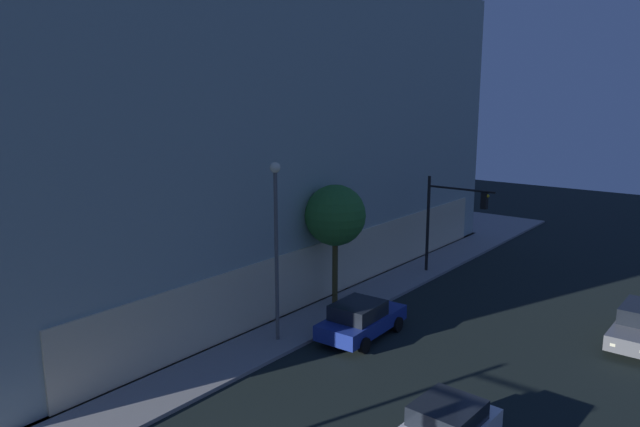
# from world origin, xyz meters

# --- Properties ---
(modern_building) EXTENTS (34.83, 32.24, 19.61)m
(modern_building) POSITION_xyz_m (15.03, 25.10, 9.73)
(modern_building) COLOR #4C4C51
(modern_building) RESTS_ON ground
(traffic_light_far_corner) EXTENTS (0.32, 4.02, 5.62)m
(traffic_light_far_corner) POSITION_xyz_m (21.62, 6.08, 3.84)
(traffic_light_far_corner) COLOR black
(traffic_light_far_corner) RESTS_ON sidewalk_corner
(street_lamp_sidewalk) EXTENTS (0.44, 0.44, 7.56)m
(street_lamp_sidewalk) POSITION_xyz_m (8.70, 7.50, 4.93)
(street_lamp_sidewalk) COLOR #575757
(street_lamp_sidewalk) RESTS_ON sidewalk_corner
(sidewalk_tree) EXTENTS (2.96, 2.96, 5.99)m
(sidewalk_tree) POSITION_xyz_m (13.64, 8.17, 4.63)
(sidewalk_tree) COLOR #4A3F1E
(sidewalk_tree) RESTS_ON sidewalk_corner
(car_blue) EXTENTS (4.58, 2.35, 1.63)m
(car_blue) POSITION_xyz_m (11.35, 5.05, 0.83)
(car_blue) COLOR navy
(car_blue) RESTS_ON ground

